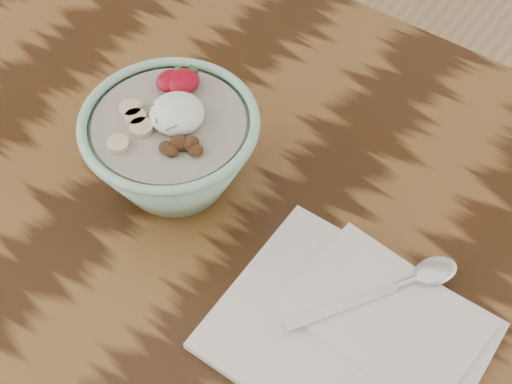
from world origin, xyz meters
TOP-DOWN VIEW (x-y plane):
  - table at (0.00, 0.00)cm, footprint 160.00×90.00cm
  - breakfast_bowl at (-14.59, 2.55)cm, footprint 20.19×20.19cm
  - napkin at (13.34, -2.31)cm, footprint 26.71×22.51cm
  - spoon at (15.42, 5.76)cm, footprint 13.03×18.32cm

SIDE VIEW (x-z plane):
  - table at x=0.00cm, z-range 28.20..103.20cm
  - napkin at x=13.34cm, z-range 74.87..76.51cm
  - spoon at x=15.42cm, z-range 76.55..77.62cm
  - breakfast_bowl at x=-14.59cm, z-range 75.00..88.70cm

